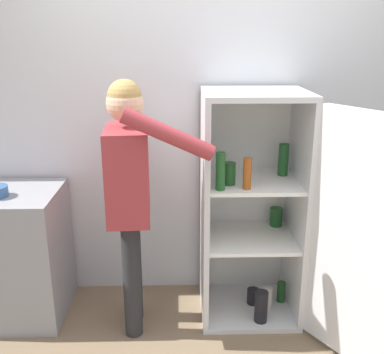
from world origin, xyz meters
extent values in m
cube|color=silver|center=(0.00, 0.98, 1.27)|extent=(7.00, 0.06, 2.55)
cube|color=silver|center=(0.26, 0.63, 0.02)|extent=(0.66, 0.60, 0.04)
cube|color=silver|center=(0.26, 0.63, 1.53)|extent=(0.66, 0.60, 0.04)
cube|color=white|center=(0.26, 0.91, 0.78)|extent=(0.66, 0.03, 1.48)
cube|color=silver|center=(-0.05, 0.63, 0.78)|extent=(0.04, 0.60, 1.48)
cube|color=silver|center=(0.57, 0.63, 0.78)|extent=(0.03, 0.60, 1.48)
cube|color=white|center=(0.26, 0.63, 0.56)|extent=(0.59, 0.53, 0.02)
cube|color=white|center=(0.26, 0.63, 0.96)|extent=(0.59, 0.53, 0.02)
cube|color=silver|center=(0.79, 0.07, 0.78)|extent=(0.39, 0.58, 1.48)
cylinder|color=black|center=(0.31, 0.64, 0.09)|extent=(0.09, 0.09, 0.11)
cylinder|color=#1E5123|center=(0.48, 0.80, 0.64)|extent=(0.09, 0.09, 0.13)
cylinder|color=#1E5123|center=(0.04, 0.44, 1.09)|extent=(0.06, 0.06, 0.24)
cylinder|color=#1E5123|center=(0.10, 0.54, 1.05)|extent=(0.08, 0.08, 0.14)
cylinder|color=#1E5123|center=(0.51, 0.66, 0.11)|extent=(0.06, 0.06, 0.15)
cylinder|color=black|center=(0.33, 0.43, 0.15)|extent=(0.09, 0.09, 0.22)
cylinder|color=beige|center=(0.40, 0.56, 0.12)|extent=(0.06, 0.06, 0.16)
cylinder|color=#9E4C19|center=(0.20, 0.45, 1.07)|extent=(0.05, 0.05, 0.20)
cylinder|color=#1E5123|center=(0.48, 0.73, 1.08)|extent=(0.07, 0.07, 0.22)
cylinder|color=#262628|center=(-0.53, 0.55, 0.40)|extent=(0.12, 0.12, 0.80)
cylinder|color=#262628|center=(-0.52, 0.37, 0.40)|extent=(0.12, 0.12, 0.80)
cube|color=#9E3338|center=(-0.53, 0.46, 1.08)|extent=(0.28, 0.47, 0.56)
sphere|color=#DBAD89|center=(-0.53, 0.46, 1.50)|extent=(0.22, 0.22, 0.22)
sphere|color=#AD894C|center=(-0.53, 0.46, 1.54)|extent=(0.20, 0.20, 0.20)
cylinder|color=#9E3338|center=(-0.54, 0.71, 1.05)|extent=(0.09, 0.09, 0.53)
cylinder|color=#9E3338|center=(-0.27, 0.22, 1.37)|extent=(0.52, 0.12, 0.31)
cube|color=gray|center=(-1.41, 0.63, 0.45)|extent=(0.79, 0.60, 0.90)
camera|label=1|loc=(-0.20, -2.16, 1.89)|focal=42.00mm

